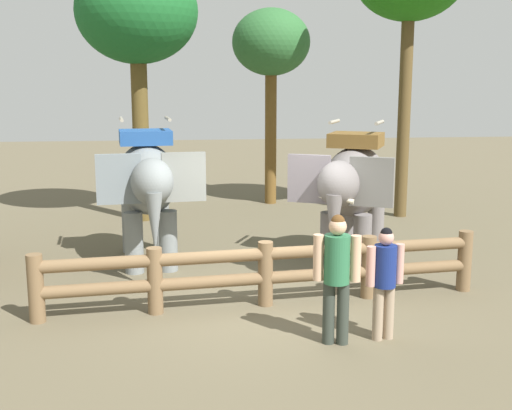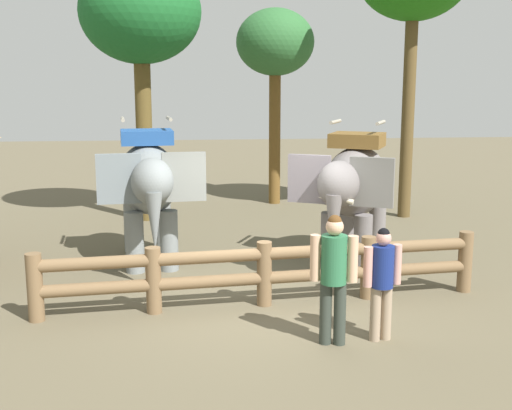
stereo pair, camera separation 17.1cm
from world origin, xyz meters
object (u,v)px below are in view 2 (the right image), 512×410
at_px(log_fence, 264,269).
at_px(tree_far_left, 140,15).
at_px(tourist_woman_in_black, 382,276).
at_px(elephant_center, 354,186).
at_px(elephant_near_left, 149,183).
at_px(tourist_man_in_blue, 334,270).
at_px(tree_back_center, 275,46).

relative_size(log_fence, tree_far_left, 1.11).
bearing_deg(tourist_woman_in_black, elephant_center, 82.00).
bearing_deg(elephant_near_left, tourist_woman_in_black, -51.40).
distance_m(log_fence, tree_far_left, 8.56).
height_order(log_fence, tourist_man_in_blue, tourist_man_in_blue).
xyz_separation_m(elephant_center, tree_back_center, (-0.65, 6.72, 2.93)).
xyz_separation_m(tourist_man_in_blue, tree_far_left, (-3.05, 8.55, 4.10)).
relative_size(elephant_near_left, tourist_woman_in_black, 2.11).
relative_size(tourist_woman_in_black, tree_far_left, 0.25).
bearing_deg(log_fence, tourist_man_in_blue, -65.75).
distance_m(log_fence, tree_back_center, 9.75).
distance_m(log_fence, elephant_center, 3.05).
height_order(elephant_near_left, tree_far_left, tree_far_left).
distance_m(tourist_man_in_blue, tree_far_left, 9.96).
distance_m(elephant_center, tourist_man_in_blue, 4.01).
height_order(tourist_woman_in_black, tourist_man_in_blue, tourist_man_in_blue).
bearing_deg(elephant_near_left, tourist_man_in_blue, -58.05).
relative_size(log_fence, tourist_woman_in_black, 4.51).
relative_size(elephant_center, tree_back_center, 0.59).
height_order(elephant_near_left, tourist_man_in_blue, elephant_near_left).
bearing_deg(elephant_center, tree_far_left, 131.86).
bearing_deg(tree_far_left, elephant_center, -48.14).
height_order(tourist_man_in_blue, tree_back_center, tree_back_center).
height_order(tourist_woman_in_black, tree_back_center, tree_back_center).
bearing_deg(tree_back_center, log_fence, -98.49).
xyz_separation_m(elephant_center, tourist_man_in_blue, (-1.22, -3.78, -0.53)).
relative_size(log_fence, tourist_man_in_blue, 3.99).
bearing_deg(tourist_man_in_blue, tree_far_left, 109.63).
bearing_deg(tourist_woman_in_black, log_fence, 132.33).
xyz_separation_m(elephant_near_left, tourist_man_in_blue, (2.71, -4.35, -0.56)).
bearing_deg(tourist_woman_in_black, tree_far_left, 113.86).
xyz_separation_m(tourist_woman_in_black, tree_back_center, (-0.13, 10.42, 3.59)).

